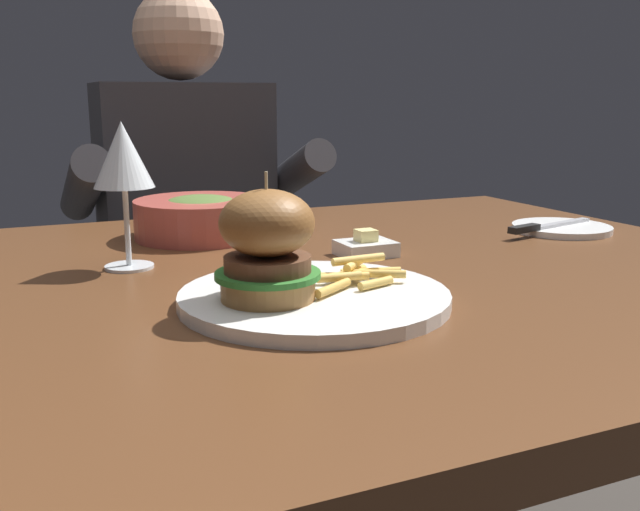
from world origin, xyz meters
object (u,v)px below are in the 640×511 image
at_px(diner_person, 189,273).
at_px(wine_glass, 123,159).
at_px(bread_plate, 561,228).
at_px(table_knife, 543,226).
at_px(burger_sandwich, 267,245).
at_px(main_plate, 314,298).
at_px(butter_dish, 366,247).
at_px(soup_bowl, 201,217).

bearing_deg(diner_person, wine_glass, -109.53).
relative_size(bread_plate, table_knife, 0.81).
xyz_separation_m(wine_glass, bread_plate, (0.68, -0.03, -0.13)).
distance_m(burger_sandwich, diner_person, 0.94).
bearing_deg(main_plate, butter_dish, 49.52).
distance_m(main_plate, diner_person, 0.91).
distance_m(table_knife, diner_person, 0.81).
height_order(main_plate, diner_person, diner_person).
height_order(burger_sandwich, butter_dish, burger_sandwich).
xyz_separation_m(bread_plate, diner_person, (-0.45, 0.67, -0.18)).
relative_size(burger_sandwich, diner_person, 0.11).
xyz_separation_m(burger_sandwich, table_knife, (0.54, 0.21, -0.06)).
bearing_deg(diner_person, table_knife, -59.61).
distance_m(main_plate, bread_plate, 0.57).
relative_size(table_knife, diner_person, 0.16).
bearing_deg(soup_bowl, diner_person, 79.18).
distance_m(burger_sandwich, wine_glass, 0.28).
height_order(wine_glass, bread_plate, wine_glass).
bearing_deg(butter_dish, bread_plate, 4.79).
height_order(wine_glass, butter_dish, wine_glass).
height_order(main_plate, soup_bowl, soup_bowl).
relative_size(main_plate, soup_bowl, 1.40).
bearing_deg(bread_plate, butter_dish, -175.21).
xyz_separation_m(burger_sandwich, bread_plate, (0.58, 0.22, -0.06)).
height_order(main_plate, burger_sandwich, burger_sandwich).
distance_m(main_plate, butter_dish, 0.24).
xyz_separation_m(table_knife, diner_person, (-0.40, 0.68, -0.19)).
relative_size(bread_plate, diner_person, 0.13).
bearing_deg(diner_person, bread_plate, -56.27).
xyz_separation_m(wine_glass, table_knife, (0.63, -0.04, -0.12)).
distance_m(table_knife, butter_dish, 0.32).
relative_size(table_knife, soup_bowl, 0.95).
xyz_separation_m(main_plate, bread_plate, (0.53, 0.22, -0.00)).
bearing_deg(soup_bowl, butter_dish, -52.44).
height_order(bread_plate, soup_bowl, soup_bowl).
xyz_separation_m(main_plate, diner_person, (0.08, 0.89, -0.18)).
relative_size(wine_glass, soup_bowl, 0.90).
xyz_separation_m(soup_bowl, diner_person, (0.09, 0.48, -0.21)).
bearing_deg(soup_bowl, bread_plate, -19.25).
bearing_deg(butter_dish, burger_sandwich, -137.69).
relative_size(wine_glass, diner_person, 0.16).
relative_size(burger_sandwich, bread_plate, 0.82).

